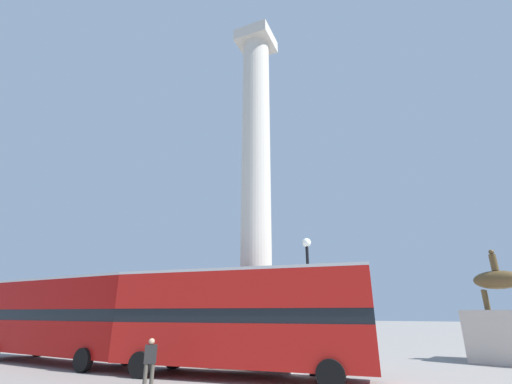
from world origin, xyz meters
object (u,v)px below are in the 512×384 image
(monument_column, at_px, (256,230))
(bus_a, at_px, (240,316))
(bus_b, at_px, (64,315))
(equestrian_statue, at_px, (509,331))
(street_lamp, at_px, (309,296))
(pedestrian_near_lamp, at_px, (150,360))

(monument_column, bearing_deg, bus_a, -74.52)
(bus_a, height_order, bus_b, bus_b)
(monument_column, bearing_deg, equestrian_statue, 21.57)
(bus_a, height_order, equestrian_statue, equestrian_statue)
(bus_b, height_order, equestrian_statue, equestrian_statue)
(monument_column, distance_m, equestrian_statue, 14.53)
(street_lamp, bearing_deg, pedestrian_near_lamp, -133.81)
(monument_column, xyz_separation_m, bus_a, (1.24, -4.46, -4.81))
(bus_b, height_order, pedestrian_near_lamp, bus_b)
(equestrian_statue, distance_m, pedestrian_near_lamp, 18.23)
(street_lamp, bearing_deg, bus_b, -172.39)
(bus_a, bearing_deg, monument_column, 99.90)
(bus_a, relative_size, equestrian_statue, 1.88)
(monument_column, distance_m, pedestrian_near_lamp, 9.82)
(bus_b, bearing_deg, bus_a, 4.34)
(bus_a, relative_size, pedestrian_near_lamp, 6.85)
(equestrian_statue, relative_size, pedestrian_near_lamp, 3.65)
(bus_a, xyz_separation_m, pedestrian_near_lamp, (-2.06, -3.05, -1.47))
(equestrian_statue, height_order, pedestrian_near_lamp, equestrian_statue)
(bus_a, bearing_deg, street_lamp, 29.01)
(pedestrian_near_lamp, bearing_deg, street_lamp, 4.99)
(bus_a, xyz_separation_m, equestrian_statue, (11.25, 9.40, -0.76))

